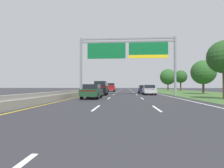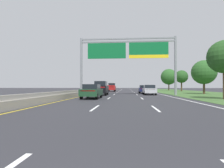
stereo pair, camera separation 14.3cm
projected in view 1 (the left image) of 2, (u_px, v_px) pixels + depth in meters
name	position (u px, v px, depth m)	size (l,w,h in m)	color
ground_plane	(125.00, 93.00, 35.29)	(220.00, 220.00, 0.00)	#2B2B30
lane_striping	(125.00, 93.00, 34.83)	(11.96, 106.00, 0.01)	white
grass_verge_right	(197.00, 93.00, 34.28)	(14.00, 110.00, 0.02)	#3D602D
median_barrier_concrete	(93.00, 91.00, 35.77)	(0.60, 110.00, 0.85)	#A8A399
overhead_sign_gantry	(127.00, 53.00, 27.60)	(15.06, 0.42, 9.05)	gray
pickup_truck_red	(111.00, 87.00, 46.79)	(2.05, 5.42, 2.20)	maroon
car_silver_right_lane_sedan	(149.00, 90.00, 28.25)	(1.87, 4.42, 1.57)	#B2B5BA
car_black_left_lane_suv	(101.00, 88.00, 27.03)	(1.97, 4.73, 2.11)	black
car_darkgreen_left_lane_sedan	(92.00, 91.00, 19.48)	(1.85, 4.41, 1.57)	#193D23
car_navy_right_lane_sedan	(143.00, 89.00, 35.38)	(1.91, 4.44, 1.57)	#161E47
roadside_tree_near	(224.00, 57.00, 18.24)	(3.41, 3.41, 6.10)	#4C3823
roadside_tree_mid	(203.00, 72.00, 31.13)	(4.23, 4.23, 5.94)	#4C3823
roadside_tree_far	(181.00, 77.00, 47.53)	(3.39, 3.39, 5.67)	#4C3823
roadside_tree_distant	(168.00, 77.00, 58.28)	(5.18, 5.18, 7.08)	#4C3823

